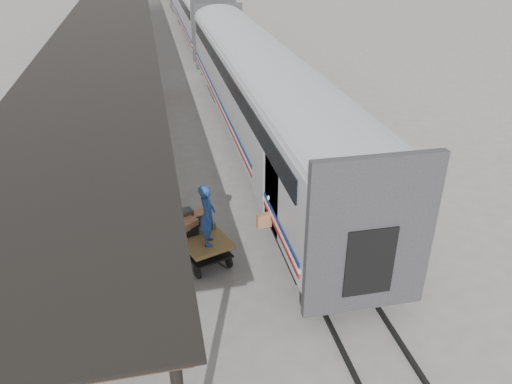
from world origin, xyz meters
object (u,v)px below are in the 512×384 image
at_px(porter, 207,215).
at_px(pedestrian, 132,112).
at_px(baggage_cart, 198,238).
at_px(luggage_tug, 151,89).

relative_size(porter, pedestrian, 1.20).
distance_m(baggage_cart, luggage_tug, 16.24).
bearing_deg(luggage_tug, baggage_cart, -89.52).
xyz_separation_m(baggage_cart, pedestrian, (-1.98, 11.70, 0.12)).
bearing_deg(luggage_tug, pedestrian, -105.41).
bearing_deg(baggage_cart, luggage_tug, 73.98).
relative_size(baggage_cart, pedestrian, 1.74).
relative_size(baggage_cart, porter, 1.46).
xyz_separation_m(baggage_cart, luggage_tug, (-0.98, 16.21, -0.06)).
xyz_separation_m(porter, pedestrian, (-2.23, 12.35, -1.01)).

